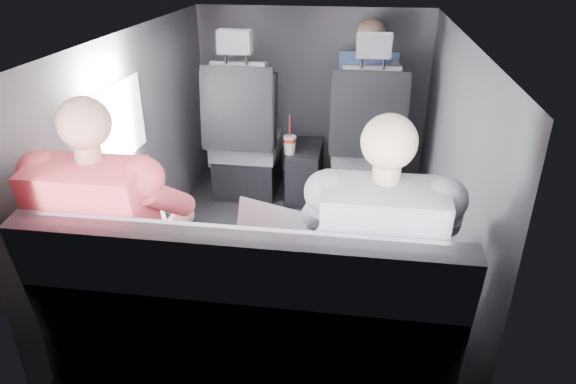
# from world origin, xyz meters

# --- Properties ---
(floor) EXTENTS (2.60, 2.60, 0.00)m
(floor) POSITION_xyz_m (0.00, 0.00, 0.00)
(floor) COLOR black
(floor) RESTS_ON ground
(ceiling) EXTENTS (2.60, 2.60, 0.00)m
(ceiling) POSITION_xyz_m (0.00, 0.00, 1.35)
(ceiling) COLOR #B2B2AD
(ceiling) RESTS_ON panel_back
(panel_left) EXTENTS (0.02, 2.60, 1.35)m
(panel_left) POSITION_xyz_m (-0.90, 0.00, 0.68)
(panel_left) COLOR #56565B
(panel_left) RESTS_ON floor
(panel_right) EXTENTS (0.02, 2.60, 1.35)m
(panel_right) POSITION_xyz_m (0.90, 0.00, 0.68)
(panel_right) COLOR #56565B
(panel_right) RESTS_ON floor
(panel_front) EXTENTS (1.80, 0.02, 1.35)m
(panel_front) POSITION_xyz_m (0.00, 1.30, 0.68)
(panel_front) COLOR #56565B
(panel_front) RESTS_ON floor
(panel_back) EXTENTS (1.80, 0.02, 1.35)m
(panel_back) POSITION_xyz_m (0.00, -1.30, 0.68)
(panel_back) COLOR #56565B
(panel_back) RESTS_ON floor
(side_window) EXTENTS (0.02, 0.75, 0.42)m
(side_window) POSITION_xyz_m (-0.88, -0.30, 0.90)
(side_window) COLOR white
(side_window) RESTS_ON panel_left
(seatbelt) EXTENTS (0.35, 0.11, 0.59)m
(seatbelt) POSITION_xyz_m (0.45, 0.67, 0.80)
(seatbelt) COLOR black
(seatbelt) RESTS_ON front_seat_right
(front_seat_left) EXTENTS (0.52, 0.58, 1.26)m
(front_seat_left) POSITION_xyz_m (-0.45, 0.84, 0.40)
(front_seat_left) COLOR black
(front_seat_left) RESTS_ON floor
(front_seat_right) EXTENTS (0.52, 0.58, 1.26)m
(front_seat_right) POSITION_xyz_m (0.45, 0.84, 0.40)
(front_seat_right) COLOR black
(front_seat_right) RESTS_ON floor
(center_console) EXTENTS (0.24, 0.48, 0.41)m
(center_console) POSITION_xyz_m (0.00, 0.88, 0.20)
(center_console) COLOR black
(center_console) RESTS_ON floor
(rear_bench) EXTENTS (1.60, 0.57, 0.92)m
(rear_bench) POSITION_xyz_m (0.00, -1.06, 0.31)
(rear_bench) COLOR slate
(rear_bench) RESTS_ON floor
(soda_cup) EXTENTS (0.10, 0.10, 0.29)m
(soda_cup) POSITION_xyz_m (-0.10, 0.73, 0.47)
(soda_cup) COLOR white
(soda_cup) RESTS_ON center_console
(laptop_white) EXTENTS (0.38, 0.42, 0.23)m
(laptop_white) POSITION_xyz_m (-0.62, -0.80, 0.63)
(laptop_white) COLOR silver
(laptop_white) RESTS_ON passenger_rear_left
(laptop_silver) EXTENTS (0.38, 0.39, 0.23)m
(laptop_silver) POSITION_xyz_m (0.06, -0.80, 0.63)
(laptop_silver) COLOR silver
(laptop_silver) RESTS_ON rear_bench
(laptop_black) EXTENTS (0.34, 0.33, 0.22)m
(laptop_black) POSITION_xyz_m (0.45, -0.79, 0.63)
(laptop_black) COLOR black
(laptop_black) RESTS_ON passenger_rear_right
(passenger_rear_left) EXTENTS (0.55, 0.66, 1.29)m
(passenger_rear_left) POSITION_xyz_m (-0.58, -0.97, 0.65)
(passenger_rear_left) COLOR #2E2E32
(passenger_rear_left) RESTS_ON rear_bench
(passenger_rear_right) EXTENTS (0.54, 0.65, 1.28)m
(passenger_rear_right) POSITION_xyz_m (0.49, -0.97, 0.65)
(passenger_rear_right) COLOR navy
(passenger_rear_right) RESTS_ON rear_bench
(passenger_front_right) EXTENTS (0.42, 0.42, 0.87)m
(passenger_front_right) POSITION_xyz_m (0.43, 1.10, 0.76)
(passenger_front_right) COLOR navy
(passenger_front_right) RESTS_ON front_seat_right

